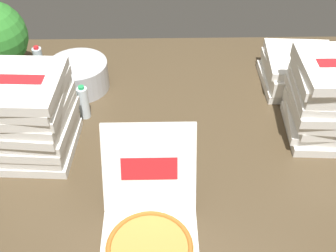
% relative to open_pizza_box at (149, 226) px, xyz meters
% --- Properties ---
extents(ground_plane, '(3.20, 2.40, 0.02)m').
position_rel_open_pizza_box_xyz_m(ground_plane, '(0.12, 0.44, -0.09)').
color(ground_plane, '#4C3D28').
extents(open_pizza_box, '(0.40, 0.57, 0.39)m').
position_rel_open_pizza_box_xyz_m(open_pizza_box, '(0.00, 0.00, 0.00)').
color(open_pizza_box, white).
rests_on(open_pizza_box, ground_plane).
extents(pizza_stack_right_mid, '(0.46, 0.46, 0.44)m').
position_rel_open_pizza_box_xyz_m(pizza_stack_right_mid, '(0.92, 0.64, 0.14)').
color(pizza_stack_right_mid, white).
rests_on(pizza_stack_right_mid, ground_plane).
extents(pizza_stack_left_mid, '(0.42, 0.43, 0.19)m').
position_rel_open_pizza_box_xyz_m(pizza_stack_left_mid, '(0.88, 1.07, 0.02)').
color(pizza_stack_left_mid, white).
rests_on(pizza_stack_left_mid, ground_plane).
extents(pizza_stack_left_near, '(0.44, 0.44, 0.44)m').
position_rel_open_pizza_box_xyz_m(pizza_stack_left_near, '(-0.59, 0.54, 0.14)').
color(pizza_stack_left_near, white).
rests_on(pizza_stack_left_near, ground_plane).
extents(ice_bucket, '(0.35, 0.35, 0.17)m').
position_rel_open_pizza_box_xyz_m(ice_bucket, '(-0.43, 1.07, 0.01)').
color(ice_bucket, '#B7BABF').
rests_on(ice_bucket, ground_plane).
extents(water_bottle_0, '(0.06, 0.06, 0.21)m').
position_rel_open_pizza_box_xyz_m(water_bottle_0, '(-0.48, 0.76, 0.02)').
color(water_bottle_0, white).
rests_on(water_bottle_0, ground_plane).
extents(water_bottle_1, '(0.06, 0.06, 0.21)m').
position_rel_open_pizza_box_xyz_m(water_bottle_1, '(-0.69, 1.20, 0.02)').
color(water_bottle_1, silver).
rests_on(water_bottle_1, ground_plane).
extents(water_bottle_2, '(0.06, 0.06, 0.21)m').
position_rel_open_pizza_box_xyz_m(water_bottle_2, '(-0.37, 0.79, 0.02)').
color(water_bottle_2, white).
rests_on(water_bottle_2, ground_plane).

